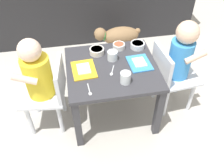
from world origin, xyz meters
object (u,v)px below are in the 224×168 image
water_cup_left (112,56)px  spoon_by_right_tray (112,71)px  veggie_bowl_near (97,51)px  food_tray_right (139,63)px  water_cup_right (125,78)px  cereal_bowl_left_side (137,45)px  spoon_by_left_tray (89,91)px  seated_child_right (179,58)px  dog (118,36)px  cereal_bowl_right_side (119,46)px  dining_table (112,76)px  food_tray_left (84,69)px  seated_child_left (40,76)px

water_cup_left → spoon_by_right_tray: 0.13m
veggie_bowl_near → spoon_by_right_tray: size_ratio=1.02×
food_tray_right → water_cup_right: 0.21m
veggie_bowl_near → spoon_by_right_tray: (0.07, -0.21, -0.02)m
food_tray_right → cereal_bowl_left_side: cereal_bowl_left_side is taller
spoon_by_left_tray → seated_child_right: bearing=17.4°
dog → cereal_bowl_right_side: cereal_bowl_right_side is taller
cereal_bowl_right_side → spoon_by_right_tray: bearing=-110.9°
seated_child_right → cereal_bowl_right_side: seated_child_right is taller
dining_table → spoon_by_right_tray: spoon_by_right_tray is taller
food_tray_right → water_cup_right: size_ratio=2.56×
food_tray_left → spoon_by_right_tray: food_tray_left is taller
seated_child_left → water_cup_left: (0.47, 0.09, 0.03)m
food_tray_left → cereal_bowl_right_side: size_ratio=2.36×
dog → dining_table: bearing=-105.0°
cereal_bowl_right_side → spoon_by_right_tray: size_ratio=0.86×
dog → spoon_by_left_tray: size_ratio=4.41×
dog → cereal_bowl_left_side: 0.56m
food_tray_left → spoon_by_left_tray: bearing=-86.1°
water_cup_right → cereal_bowl_left_side: water_cup_right is taller
seated_child_right → spoon_by_left_tray: (-0.62, -0.19, -0.01)m
dining_table → food_tray_left: (-0.18, 0.00, 0.08)m
cereal_bowl_left_side → spoon_by_right_tray: bearing=-134.2°
dog → veggie_bowl_near: (-0.26, -0.53, 0.24)m
food_tray_left → food_tray_right: (0.36, -0.00, 0.00)m
seated_child_right → food_tray_left: bearing=180.0°
seated_child_right → food_tray_left: seated_child_right is taller
dining_table → cereal_bowl_right_side: size_ratio=6.91×
cereal_bowl_left_side → spoon_by_right_tray: (-0.22, -0.23, -0.02)m
dog → food_tray_right: 0.72m
water_cup_right → cereal_bowl_left_side: size_ratio=0.72×
spoon_by_left_tray → cereal_bowl_right_side: bearing=57.0°
water_cup_right → spoon_by_left_tray: size_ratio=0.71×
cereal_bowl_left_side → spoon_by_left_tray: (-0.38, -0.37, -0.02)m
cereal_bowl_right_side → spoon_by_right_tray: (-0.09, -0.25, -0.02)m
seated_child_right → spoon_by_left_tray: 0.65m
water_cup_right → cereal_bowl_left_side: bearing=64.1°
cereal_bowl_left_side → cereal_bowl_right_side: bearing=173.2°
cereal_bowl_right_side → food_tray_left: bearing=-143.6°
seated_child_left → food_tray_left: (0.27, 0.01, 0.01)m
food_tray_left → veggie_bowl_near: (0.11, 0.16, 0.02)m
food_tray_left → water_cup_left: 0.21m
dining_table → water_cup_left: size_ratio=8.67×
food_tray_right → cereal_bowl_right_side: (-0.10, 0.20, 0.01)m
cereal_bowl_left_side → spoon_by_right_tray: size_ratio=1.01×
seated_child_left → spoon_by_right_tray: seated_child_left is taller
dog → cereal_bowl_right_side: size_ratio=5.22×
dog → seated_child_right: bearing=-68.8°
food_tray_right → food_tray_left: bearing=180.0°
dining_table → food_tray_right: (0.18, 0.00, 0.08)m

